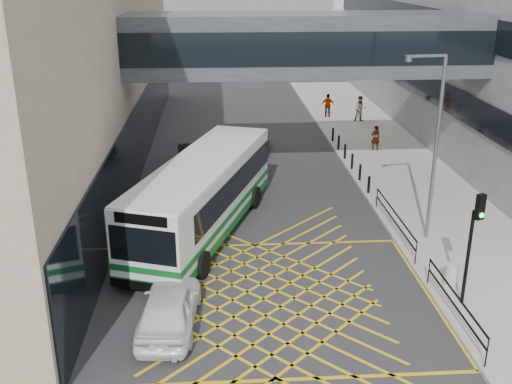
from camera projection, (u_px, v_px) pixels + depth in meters
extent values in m
plane|color=#333335|center=(263.00, 299.00, 21.38)|extent=(120.00, 120.00, 0.00)
cube|color=black|center=(142.00, 133.00, 35.26)|extent=(0.10, 41.50, 4.00)
cube|color=black|center=(403.00, 73.00, 43.14)|extent=(0.10, 43.50, 1.60)
cube|color=black|center=(408.00, 15.00, 41.74)|extent=(0.10, 43.50, 1.60)
cube|color=#3D4247|center=(305.00, 44.00, 30.15)|extent=(20.00, 4.00, 3.00)
cube|color=black|center=(311.00, 49.00, 28.26)|extent=(19.50, 0.06, 1.60)
cube|color=black|center=(299.00, 40.00, 32.03)|extent=(19.50, 0.06, 1.60)
cube|color=#ADA89F|center=(393.00, 164.00, 35.93)|extent=(6.00, 54.00, 0.16)
cube|color=gold|center=(263.00, 299.00, 21.38)|extent=(12.00, 9.00, 0.01)
cube|color=white|center=(203.00, 194.00, 26.11)|extent=(6.53, 12.21, 2.94)
cube|color=#115722|center=(204.00, 221.00, 26.57)|extent=(6.58, 12.26, 0.37)
cube|color=#115722|center=(204.00, 209.00, 26.36)|extent=(6.60, 12.27, 0.24)
cube|color=black|center=(208.00, 181.00, 26.57)|extent=(6.09, 10.79, 1.14)
cube|color=black|center=(143.00, 246.00, 20.63)|extent=(2.39, 0.91, 1.31)
cube|color=black|center=(141.00, 220.00, 20.27)|extent=(1.87, 0.71, 0.38)
cube|color=white|center=(202.00, 162.00, 25.59)|extent=(6.47, 12.10, 0.11)
cube|color=black|center=(146.00, 286.00, 21.17)|extent=(2.61, 1.00, 0.33)
cube|color=black|center=(243.00, 179.00, 31.98)|extent=(2.61, 1.00, 0.33)
cylinder|color=black|center=(136.00, 256.00, 23.38)|extent=(0.65, 1.13, 1.09)
cylinder|color=black|center=(202.00, 265.00, 22.69)|extent=(0.65, 1.13, 1.09)
cylinder|color=black|center=(202.00, 192.00, 30.06)|extent=(0.65, 1.13, 1.09)
cylinder|color=black|center=(255.00, 197.00, 29.37)|extent=(0.65, 1.13, 1.09)
imported|color=white|center=(169.00, 307.00, 19.46)|extent=(2.33, 4.93, 1.52)
imported|color=black|center=(197.00, 152.00, 36.06)|extent=(2.85, 4.60, 1.35)
imported|color=#95999D|center=(255.00, 143.00, 38.10)|extent=(2.46, 4.54, 1.34)
cylinder|color=black|center=(468.00, 258.00, 20.25)|extent=(0.16, 0.16, 3.48)
cube|color=black|center=(480.00, 207.00, 19.37)|extent=(0.33, 0.28, 0.87)
sphere|color=#19E533|center=(482.00, 215.00, 19.38)|extent=(0.21, 0.21, 0.16)
cylinder|color=slate|center=(436.00, 151.00, 24.58)|extent=(0.17, 0.17, 7.76)
cube|color=slate|center=(428.00, 56.00, 23.07)|extent=(1.55, 0.29, 0.10)
cylinder|color=slate|center=(409.00, 58.00, 22.96)|extent=(0.30, 0.30, 0.24)
cylinder|color=#ADA89E|center=(451.00, 275.00, 21.88)|extent=(0.47, 0.47, 0.82)
cube|color=black|center=(456.00, 295.00, 19.50)|extent=(0.05, 5.00, 0.05)
cube|color=black|center=(455.00, 305.00, 19.65)|extent=(0.05, 5.00, 0.05)
cube|color=black|center=(395.00, 213.00, 26.04)|extent=(0.05, 6.00, 0.05)
cube|color=black|center=(394.00, 221.00, 26.19)|extent=(0.05, 6.00, 0.05)
cylinder|color=black|center=(487.00, 352.00, 17.33)|extent=(0.04, 0.04, 1.00)
cylinder|color=black|center=(429.00, 271.00, 22.00)|extent=(0.04, 0.04, 1.00)
cylinder|color=black|center=(416.00, 253.00, 23.40)|extent=(0.04, 0.04, 1.00)
cylinder|color=black|center=(377.00, 198.00, 29.01)|extent=(0.04, 0.04, 1.00)
cylinder|color=black|center=(369.00, 185.00, 30.90)|extent=(0.14, 0.14, 0.90)
cylinder|color=black|center=(360.00, 172.00, 32.77)|extent=(0.14, 0.14, 0.90)
cylinder|color=black|center=(352.00, 161.00, 34.64)|extent=(0.14, 0.14, 0.90)
cylinder|color=black|center=(345.00, 151.00, 36.50)|extent=(0.14, 0.14, 0.90)
cylinder|color=black|center=(339.00, 142.00, 38.37)|extent=(0.14, 0.14, 0.90)
cylinder|color=black|center=(333.00, 134.00, 40.24)|extent=(0.14, 0.14, 0.90)
imported|color=gray|center=(375.00, 138.00, 38.05)|extent=(0.64, 0.47, 1.59)
imported|color=gray|center=(360.00, 109.00, 45.26)|extent=(0.94, 0.56, 1.91)
imported|color=gray|center=(328.00, 105.00, 46.64)|extent=(1.14, 0.73, 1.79)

